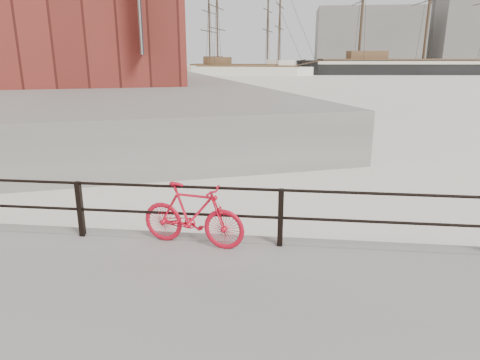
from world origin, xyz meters
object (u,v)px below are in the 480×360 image
(barque_black, at_px, (421,74))
(schooner_mid, at_px, (238,74))
(schooner_left, at_px, (248,75))
(workboat_far, at_px, (92,87))
(bicycle, at_px, (193,215))

(barque_black, relative_size, schooner_mid, 2.10)
(schooner_left, height_order, workboat_far, schooner_left)
(barque_black, height_order, schooner_left, barque_black)
(schooner_mid, distance_m, workboat_far, 43.15)
(barque_black, xyz_separation_m, workboat_far, (-49.37, -42.60, 0.00))
(bicycle, bearing_deg, schooner_left, 106.10)
(bicycle, distance_m, schooner_left, 79.35)
(bicycle, bearing_deg, schooner_mid, 107.49)
(schooner_mid, bearing_deg, workboat_far, -100.07)
(barque_black, height_order, schooner_mid, barque_black)
(bicycle, relative_size, workboat_far, 0.18)
(schooner_left, bearing_deg, workboat_far, -106.60)
(schooner_mid, xyz_separation_m, workboat_far, (-12.45, -41.31, 0.00))
(schooner_mid, xyz_separation_m, schooner_left, (2.52, -5.10, 0.00))
(schooner_mid, bearing_deg, bicycle, -76.79)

